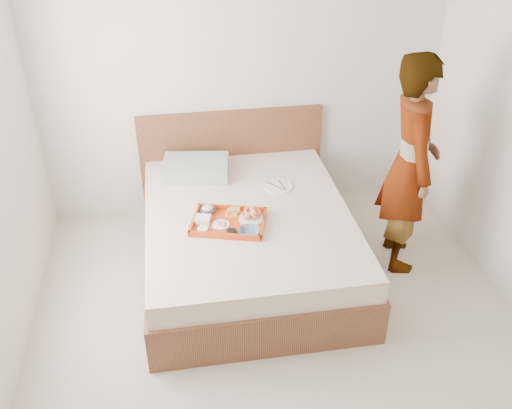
{
  "coord_description": "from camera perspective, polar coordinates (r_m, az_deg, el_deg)",
  "views": [
    {
      "loc": [
        -0.64,
        -2.56,
        2.87
      ],
      "look_at": [
        -0.07,
        0.9,
        0.65
      ],
      "focal_mm": 39.28,
      "sensor_mm": 36.0,
      "label": 1
    }
  ],
  "objects": [
    {
      "name": "tray",
      "position": [
        4.13,
        -2.8,
        -1.76
      ],
      "size": [
        0.62,
        0.52,
        0.05
      ],
      "primitive_type": "cube",
      "rotation": [
        0.0,
        0.0,
        -0.28
      ],
      "color": "#D34919",
      "rests_on": "bed"
    },
    {
      "name": "dinner_plate",
      "position": [
        4.6,
        2.32,
        1.83
      ],
      "size": [
        0.29,
        0.29,
        0.01
      ],
      "primitive_type": "cylinder",
      "rotation": [
        0.0,
        0.0,
        0.33
      ],
      "color": "white",
      "rests_on": "bed"
    },
    {
      "name": "cheese_round",
      "position": [
        4.05,
        -5.45,
        -2.58
      ],
      "size": [
        0.1,
        0.1,
        0.03
      ],
      "primitive_type": "cylinder",
      "rotation": [
        0.0,
        0.0,
        -0.28
      ],
      "color": "white",
      "rests_on": "tray"
    },
    {
      "name": "bed",
      "position": [
        4.44,
        -0.85,
        -3.58
      ],
      "size": [
        1.65,
        2.0,
        0.53
      ],
      "primitive_type": "cube",
      "color": "brown",
      "rests_on": "ground"
    },
    {
      "name": "prawn_plate",
      "position": [
        4.16,
        -0.51,
        -1.5
      ],
      "size": [
        0.23,
        0.23,
        0.01
      ],
      "primitive_type": "cylinder",
      "rotation": [
        0.0,
        0.0,
        -0.28
      ],
      "color": "white",
      "rests_on": "tray"
    },
    {
      "name": "meat_plate",
      "position": [
        4.11,
        -3.62,
        -2.06
      ],
      "size": [
        0.16,
        0.16,
        0.01
      ],
      "primitive_type": "cylinder",
      "rotation": [
        0.0,
        0.0,
        -0.28
      ],
      "color": "white",
      "rests_on": "tray"
    },
    {
      "name": "bread_plate",
      "position": [
        4.23,
        -2.29,
        -0.92
      ],
      "size": [
        0.16,
        0.16,
        0.01
      ],
      "primitive_type": "cylinder",
      "rotation": [
        0.0,
        0.0,
        -0.28
      ],
      "color": "orange",
      "rests_on": "tray"
    },
    {
      "name": "ground",
      "position": [
        3.89,
        3.25,
        -15.16
      ],
      "size": [
        3.5,
        4.0,
        0.01
      ],
      "primitive_type": "cube",
      "color": "beige",
      "rests_on": "ground"
    },
    {
      "name": "pillow",
      "position": [
        4.78,
        -6.15,
        3.73
      ],
      "size": [
        0.6,
        0.45,
        0.13
      ],
      "primitive_type": "cube",
      "rotation": [
        0.0,
        0.0,
        -0.15
      ],
      "color": "#97A99A",
      "rests_on": "bed"
    },
    {
      "name": "headboard",
      "position": [
        5.15,
        -2.5,
        4.6
      ],
      "size": [
        1.65,
        0.06,
        0.95
      ],
      "primitive_type": "cube",
      "color": "brown",
      "rests_on": "ground"
    },
    {
      "name": "sauce_dish",
      "position": [
        4.01,
        -2.5,
        -2.85
      ],
      "size": [
        0.1,
        0.1,
        0.03
      ],
      "primitive_type": "cylinder",
      "rotation": [
        0.0,
        0.0,
        -0.28
      ],
      "color": "black",
      "rests_on": "tray"
    },
    {
      "name": "plastic_tub",
      "position": [
        4.14,
        -5.42,
        -1.53
      ],
      "size": [
        0.13,
        0.12,
        0.05
      ],
      "primitive_type": "cube",
      "rotation": [
        0.0,
        0.0,
        -0.28
      ],
      "color": "silver",
      "rests_on": "tray"
    },
    {
      "name": "navy_bowl_big",
      "position": [
        4.01,
        -0.68,
        -2.77
      ],
      "size": [
        0.19,
        0.19,
        0.04
      ],
      "primitive_type": "imported",
      "rotation": [
        0.0,
        0.0,
        -0.28
      ],
      "color": "navy",
      "rests_on": "tray"
    },
    {
      "name": "wall_back",
      "position": [
        4.86,
        -1.38,
        13.51
      ],
      "size": [
        3.5,
        0.01,
        2.6
      ],
      "primitive_type": "cube",
      "color": "silver",
      "rests_on": "ground"
    },
    {
      "name": "person",
      "position": [
        4.38,
        15.41,
        3.88
      ],
      "size": [
        0.51,
        0.69,
        1.73
      ],
      "primitive_type": "imported",
      "rotation": [
        0.0,
        0.0,
        1.41
      ],
      "color": "beige",
      "rests_on": "ground"
    },
    {
      "name": "salad_bowl",
      "position": [
        4.25,
        -4.94,
        -0.6
      ],
      "size": [
        0.14,
        0.14,
        0.04
      ],
      "primitive_type": "imported",
      "rotation": [
        0.0,
        0.0,
        -0.28
      ],
      "color": "navy",
      "rests_on": "tray"
    }
  ]
}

